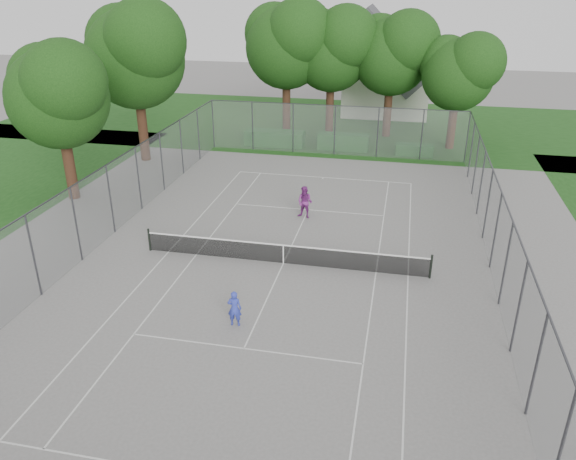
% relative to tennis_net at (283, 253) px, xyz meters
% --- Properties ---
extents(ground, '(120.00, 120.00, 0.00)m').
position_rel_tennis_net_xyz_m(ground, '(0.00, 0.00, -0.51)').
color(ground, slate).
rests_on(ground, ground).
extents(grass_far, '(60.00, 20.00, 0.00)m').
position_rel_tennis_net_xyz_m(grass_far, '(0.00, 26.00, -0.51)').
color(grass_far, '#164012').
rests_on(grass_far, ground).
extents(court_markings, '(11.03, 23.83, 0.01)m').
position_rel_tennis_net_xyz_m(court_markings, '(0.00, 0.00, -0.50)').
color(court_markings, silver).
rests_on(court_markings, ground).
extents(tennis_net, '(12.87, 0.10, 1.10)m').
position_rel_tennis_net_xyz_m(tennis_net, '(0.00, 0.00, 0.00)').
color(tennis_net, black).
rests_on(tennis_net, ground).
extents(perimeter_fence, '(18.08, 34.08, 3.52)m').
position_rel_tennis_net_xyz_m(perimeter_fence, '(0.00, 0.00, 1.30)').
color(perimeter_fence, '#38383D').
rests_on(perimeter_fence, ground).
extents(tree_far_left, '(7.21, 6.59, 10.37)m').
position_rel_tennis_net_xyz_m(tree_far_left, '(-4.55, 22.35, 6.61)').
color(tree_far_left, '#331C12').
rests_on(tree_far_left, ground).
extents(tree_far_midleft, '(6.88, 6.28, 9.89)m').
position_rel_tennis_net_xyz_m(tree_far_midleft, '(-1.11, 22.81, 6.28)').
color(tree_far_midleft, '#331C12').
rests_on(tree_far_midleft, ground).
extents(tree_far_midright, '(6.67, 6.09, 9.59)m').
position_rel_tennis_net_xyz_m(tree_far_midright, '(3.47, 22.81, 6.07)').
color(tree_far_midright, '#331C12').
rests_on(tree_far_midright, ground).
extents(tree_far_right, '(5.80, 5.29, 8.34)m').
position_rel_tennis_net_xyz_m(tree_far_right, '(8.25, 20.32, 5.21)').
color(tree_far_right, '#331C12').
rests_on(tree_far_right, ground).
extents(tree_side_back, '(7.40, 6.76, 10.64)m').
position_rel_tennis_net_xyz_m(tree_side_back, '(-12.59, 13.04, 6.80)').
color(tree_side_back, '#331C12').
rests_on(tree_side_back, ground).
extents(tree_side_front, '(6.22, 5.68, 8.94)m').
position_rel_tennis_net_xyz_m(tree_side_front, '(-13.49, 5.37, 5.63)').
color(tree_side_front, '#331C12').
rests_on(tree_side_front, ground).
extents(hedge_left, '(4.45, 1.33, 1.11)m').
position_rel_tennis_net_xyz_m(hedge_left, '(-4.70, 18.42, 0.05)').
color(hedge_left, '#194E1B').
rests_on(hedge_left, ground).
extents(hedge_mid, '(3.69, 1.05, 1.16)m').
position_rel_tennis_net_xyz_m(hedge_mid, '(0.48, 18.36, 0.07)').
color(hedge_mid, '#194E1B').
rests_on(hedge_mid, ground).
extents(hedge_right, '(2.61, 0.96, 0.78)m').
position_rel_tennis_net_xyz_m(hedge_right, '(5.63, 18.03, -0.12)').
color(hedge_right, '#194E1B').
rests_on(hedge_right, ground).
extents(house, '(7.50, 5.81, 9.33)m').
position_rel_tennis_net_xyz_m(house, '(2.86, 30.78, 3.24)').
color(house, beige).
rests_on(house, ground).
extents(girl_player, '(0.54, 0.38, 1.42)m').
position_rel_tennis_net_xyz_m(girl_player, '(-0.72, -5.06, 0.20)').
color(girl_player, '#2E3AAE').
rests_on(girl_player, ground).
extents(woman_player, '(0.98, 0.85, 1.73)m').
position_rel_tennis_net_xyz_m(woman_player, '(0.00, 5.32, 0.35)').
color(woman_player, '#7A2879').
rests_on(woman_player, ground).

